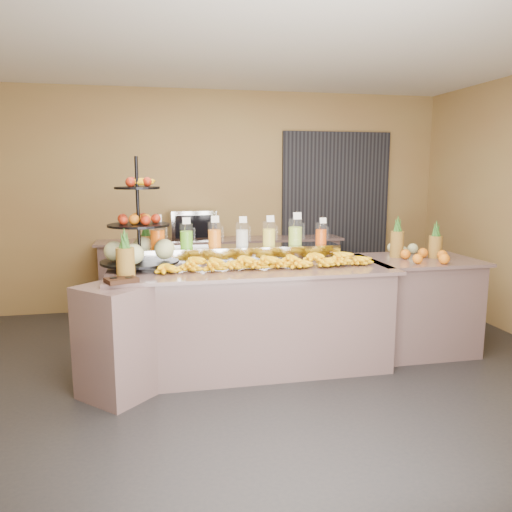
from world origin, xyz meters
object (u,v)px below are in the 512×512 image
object	(u,v)px
pitcher_tray	(242,254)
right_fruit_pile	(419,251)
condiment_caddy	(121,280)
oven_warmer	(192,225)
fruit_stand	(145,240)
banana_heap	(266,260)

from	to	relation	value
pitcher_tray	right_fruit_pile	world-z (taller)	right_fruit_pile
condiment_caddy	right_fruit_pile	size ratio (longest dim) A/B	0.46
right_fruit_pile	oven_warmer	distance (m)	2.79
pitcher_tray	condiment_caddy	distance (m)	1.28
pitcher_tray	oven_warmer	bearing A→B (deg)	101.44
right_fruit_pile	oven_warmer	bearing A→B (deg)	137.16
oven_warmer	pitcher_tray	bearing A→B (deg)	-82.11
right_fruit_pile	fruit_stand	bearing A→B (deg)	177.51
banana_heap	condiment_caddy	xyz separation A→B (m)	(-1.22, -0.34, -0.05)
pitcher_tray	condiment_caddy	world-z (taller)	pitcher_tray
banana_heap	right_fruit_pile	distance (m)	1.56
condiment_caddy	oven_warmer	world-z (taller)	oven_warmer
fruit_stand	oven_warmer	world-z (taller)	fruit_stand
fruit_stand	right_fruit_pile	size ratio (longest dim) A/B	1.98
banana_heap	fruit_stand	world-z (taller)	fruit_stand
banana_heap	fruit_stand	distance (m)	1.09
condiment_caddy	oven_warmer	distance (m)	2.49
banana_heap	condiment_caddy	distance (m)	1.27
fruit_stand	right_fruit_pile	bearing A→B (deg)	-18.33
fruit_stand	condiment_caddy	distance (m)	0.66
banana_heap	oven_warmer	bearing A→B (deg)	103.48
pitcher_tray	fruit_stand	world-z (taller)	fruit_stand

